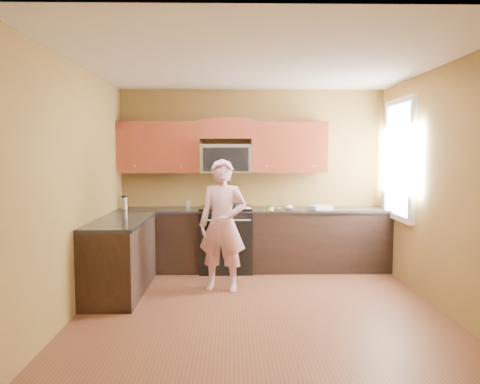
{
  "coord_description": "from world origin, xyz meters",
  "views": [
    {
      "loc": [
        -0.31,
        -5.07,
        1.73
      ],
      "look_at": [
        -0.2,
        1.3,
        1.2
      ],
      "focal_mm": 34.49,
      "sensor_mm": 36.0,
      "label": 1
    }
  ],
  "objects_px": {
    "stove": "(226,239)",
    "travel_mug": "(125,209)",
    "butter_tub": "(270,210)",
    "microwave": "(226,173)",
    "woman": "(223,225)",
    "frying_pan": "(232,207)"
  },
  "relations": [
    {
      "from": "microwave",
      "to": "woman",
      "type": "bearing_deg",
      "value": -91.54
    },
    {
      "from": "woman",
      "to": "travel_mug",
      "type": "xyz_separation_m",
      "value": [
        -1.47,
        1.02,
        0.09
      ]
    },
    {
      "from": "stove",
      "to": "travel_mug",
      "type": "relative_size",
      "value": 5.02
    },
    {
      "from": "microwave",
      "to": "travel_mug",
      "type": "distance_m",
      "value": 1.59
    },
    {
      "from": "microwave",
      "to": "frying_pan",
      "type": "height_order",
      "value": "microwave"
    },
    {
      "from": "microwave",
      "to": "woman",
      "type": "relative_size",
      "value": 0.46
    },
    {
      "from": "woman",
      "to": "frying_pan",
      "type": "relative_size",
      "value": 3.68
    },
    {
      "from": "stove",
      "to": "travel_mug",
      "type": "xyz_separation_m",
      "value": [
        -1.5,
        0.05,
        0.45
      ]
    },
    {
      "from": "frying_pan",
      "to": "butter_tub",
      "type": "distance_m",
      "value": 0.57
    },
    {
      "from": "stove",
      "to": "microwave",
      "type": "bearing_deg",
      "value": 90.0
    },
    {
      "from": "microwave",
      "to": "travel_mug",
      "type": "bearing_deg",
      "value": -177.0
    },
    {
      "from": "microwave",
      "to": "woman",
      "type": "xyz_separation_m",
      "value": [
        -0.03,
        -1.1,
        -0.62
      ]
    },
    {
      "from": "woman",
      "to": "butter_tub",
      "type": "distance_m",
      "value": 1.02
    },
    {
      "from": "stove",
      "to": "butter_tub",
      "type": "relative_size",
      "value": 8.25
    },
    {
      "from": "stove",
      "to": "frying_pan",
      "type": "relative_size",
      "value": 2.1
    },
    {
      "from": "stove",
      "to": "butter_tub",
      "type": "bearing_deg",
      "value": -17.21
    },
    {
      "from": "stove",
      "to": "butter_tub",
      "type": "xyz_separation_m",
      "value": [
        0.63,
        -0.19,
        0.45
      ]
    },
    {
      "from": "stove",
      "to": "travel_mug",
      "type": "bearing_deg",
      "value": 178.23
    },
    {
      "from": "microwave",
      "to": "travel_mug",
      "type": "xyz_separation_m",
      "value": [
        -1.5,
        -0.08,
        -0.53
      ]
    },
    {
      "from": "stove",
      "to": "travel_mug",
      "type": "distance_m",
      "value": 1.57
    },
    {
      "from": "woman",
      "to": "frying_pan",
      "type": "height_order",
      "value": "woman"
    },
    {
      "from": "microwave",
      "to": "butter_tub",
      "type": "height_order",
      "value": "microwave"
    }
  ]
}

